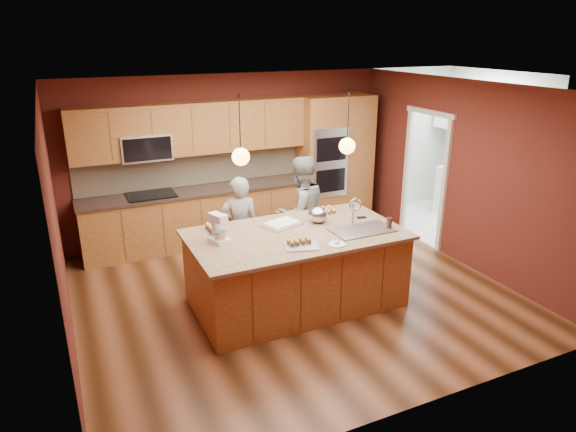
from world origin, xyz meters
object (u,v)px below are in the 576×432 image
stand_mixer (219,230)px  mixing_bowl (318,215)px  island (297,268)px  person_right (300,213)px  person_left (240,229)px

stand_mixer → mixing_bowl: stand_mixer is taller
island → person_right: (0.53, 0.99, 0.34)m
island → mixing_bowl: island is taller
island → mixing_bowl: (0.41, 0.23, 0.58)m
island → person_left: person_left is taller
person_left → island: bearing=123.3°
island → stand_mixer: (-0.97, 0.12, 0.63)m
person_left → person_right: person_right is taller
person_left → mixing_bowl: (0.82, -0.77, 0.33)m
island → person_left: (-0.41, 0.99, 0.25)m
person_right → stand_mixer: size_ratio=4.81×
stand_mixer → person_left: bearing=37.3°
person_right → mixing_bowl: (-0.12, -0.77, 0.24)m
person_left → stand_mixer: size_ratio=4.29×
mixing_bowl → stand_mixer: bearing=-175.6°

